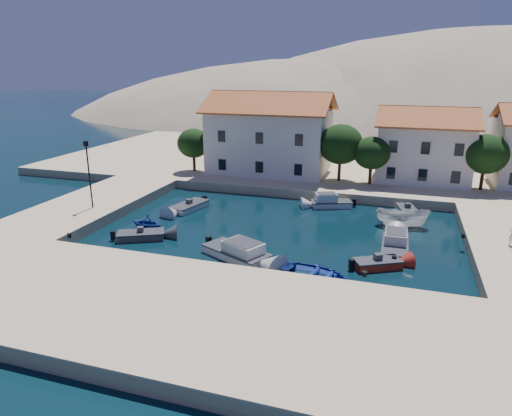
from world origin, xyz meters
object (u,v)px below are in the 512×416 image
at_px(rowboat_south, 316,279).
at_px(cabin_cruiser_east, 395,246).
at_px(building_left, 270,131).
at_px(building_mid, 424,143).
at_px(lamppost, 88,168).
at_px(cabin_cruiser_south, 236,251).
at_px(boat_east, 402,226).

relative_size(rowboat_south, cabin_cruiser_east, 1.00).
xyz_separation_m(building_left, building_mid, (18.00, 1.00, -0.71)).
relative_size(lamppost, cabin_cruiser_east, 1.29).
relative_size(building_left, cabin_cruiser_south, 2.52).
bearing_deg(boat_east, building_mid, -10.96).
bearing_deg(building_mid, cabin_cruiser_south, -117.79).
bearing_deg(lamppost, building_left, 60.10).
distance_m(building_mid, cabin_cruiser_south, 29.39).
height_order(cabin_cruiser_south, cabin_cruiser_east, same).
height_order(building_mid, cabin_cruiser_south, building_mid).
distance_m(building_left, rowboat_south, 29.22).
xyz_separation_m(lamppost, boat_east, (27.68, 6.31, -4.75)).
height_order(lamppost, cabin_cruiser_south, lamppost).
xyz_separation_m(rowboat_south, cabin_cruiser_east, (4.88, 6.57, 0.48)).
height_order(lamppost, rowboat_south, lamppost).
distance_m(building_left, boat_east, 22.01).
bearing_deg(building_left, rowboat_south, -67.72).
relative_size(lamppost, boat_east, 1.34).
height_order(rowboat_south, cabin_cruiser_east, cabin_cruiser_east).
distance_m(lamppost, boat_east, 28.78).
height_order(building_mid, rowboat_south, building_mid).
bearing_deg(building_mid, lamppost, -144.55).
xyz_separation_m(building_mid, cabin_cruiser_east, (-2.27, -20.91, -4.75)).
relative_size(rowboat_south, boat_east, 1.04).
xyz_separation_m(building_left, rowboat_south, (10.85, -26.47, -5.94)).
height_order(lamppost, cabin_cruiser_east, lamppost).
distance_m(building_left, building_mid, 18.04).
relative_size(cabin_cruiser_east, boat_east, 1.04).
bearing_deg(rowboat_south, boat_east, -9.48).
distance_m(rowboat_south, cabin_cruiser_east, 8.20).
bearing_deg(cabin_cruiser_south, lamppost, -170.23).
distance_m(building_left, lamppost, 23.10).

